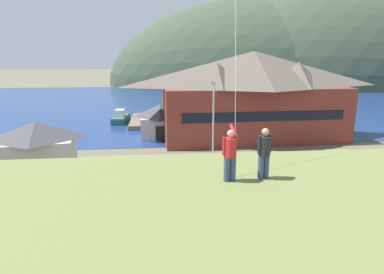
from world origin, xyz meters
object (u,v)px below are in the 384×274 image
at_px(parked_car_front_row_red, 211,198).
at_px(person_companion, 264,152).
at_px(harbor_lodge, 253,93).
at_px(parking_light_pole, 213,120).
at_px(storage_shed_waterside, 161,120).
at_px(moored_boat_wharfside, 121,118).
at_px(parked_car_front_row_silver, 312,167).
at_px(parked_car_back_row_left, 297,205).
at_px(wharf_dock, 141,121).
at_px(storage_shed_near_lot, 38,152).
at_px(moored_boat_outer_mooring, 163,122).
at_px(person_kite_flyer, 230,153).
at_px(parked_car_mid_row_near, 109,203).
at_px(parked_car_mid_row_center, 170,171).
at_px(parked_car_mid_row_far, 7,220).

xyz_separation_m(parked_car_front_row_red, person_companion, (0.12, -9.75, 6.08)).
xyz_separation_m(harbor_lodge, parking_light_pole, (-6.94, -10.95, -1.25)).
height_order(storage_shed_waterside, person_companion, person_companion).
height_order(moored_boat_wharfside, parked_car_front_row_red, moored_boat_wharfside).
distance_m(parked_car_front_row_red, parked_car_front_row_silver, 11.04).
bearing_deg(parked_car_back_row_left, wharf_dock, 108.92).
bearing_deg(storage_shed_near_lot, parking_light_pole, 10.22).
distance_m(moored_boat_outer_mooring, parked_car_front_row_red, 29.04).
distance_m(harbor_lodge, person_kite_flyer, 31.66).
bearing_deg(parked_car_mid_row_near, moored_boat_outer_mooring, 82.13).
height_order(parked_car_front_row_red, parked_car_back_row_left, same).
relative_size(parked_car_front_row_silver, parking_light_pole, 0.54).
relative_size(storage_shed_near_lot, parked_car_front_row_silver, 1.52).
bearing_deg(moored_boat_wharfside, storage_shed_waterside, -58.92).
xyz_separation_m(parked_car_mid_row_near, person_kite_flyer, (5.66, -9.82, 6.09)).
height_order(harbor_lodge, moored_boat_outer_mooring, harbor_lodge).
height_order(parked_car_mid_row_center, parked_car_back_row_left, same).
bearing_deg(parked_car_front_row_silver, storage_shed_waterside, 126.91).
relative_size(moored_boat_outer_mooring, parked_car_mid_row_far, 1.66).
distance_m(moored_boat_wharfside, parking_light_pole, 26.39).
height_order(parked_car_back_row_left, person_companion, person_companion).
bearing_deg(storage_shed_near_lot, parked_car_mid_row_near, -45.97).
height_order(parked_car_front_row_red, parked_car_mid_row_far, same).
distance_m(harbor_lodge, parked_car_mid_row_center, 18.88).
relative_size(storage_shed_near_lot, moored_boat_wharfside, 1.04).
distance_m(storage_shed_near_lot, moored_boat_outer_mooring, 24.69).
bearing_deg(harbor_lodge, parked_car_mid_row_center, -127.46).
bearing_deg(parked_car_mid_row_near, parked_car_mid_row_center, 53.86).
bearing_deg(parked_car_back_row_left, harbor_lodge, 81.39).
distance_m(wharf_dock, person_companion, 42.60).
bearing_deg(parking_light_pole, storage_shed_waterside, 110.15).
xyz_separation_m(harbor_lodge, parked_car_back_row_left, (-3.32, -21.89, -4.82)).
xyz_separation_m(parked_car_front_row_red, parked_car_mid_row_far, (-12.26, -1.79, 0.00)).
bearing_deg(parked_car_mid_row_center, storage_shed_near_lot, 175.40).
bearing_deg(harbor_lodge, parked_car_front_row_red, -113.04).
distance_m(harbor_lodge, person_companion, 31.21).
xyz_separation_m(parking_light_pole, person_kite_flyer, (-2.74, -19.16, 2.53)).
xyz_separation_m(harbor_lodge, person_companion, (-8.49, -30.00, 1.26)).
relative_size(storage_shed_near_lot, storage_shed_waterside, 1.19).
xyz_separation_m(moored_boat_wharfside, parked_car_back_row_left, (14.77, -34.54, 0.34)).
distance_m(wharf_dock, parked_car_front_row_red, 32.43).
height_order(moored_boat_wharfside, parked_car_mid_row_far, moored_boat_wharfside).
bearing_deg(moored_boat_wharfside, person_kite_flyer, -78.87).
xyz_separation_m(parked_car_front_row_silver, parked_car_mid_row_center, (-12.14, 0.42, 0.00)).
xyz_separation_m(moored_boat_outer_mooring, parked_car_mid_row_near, (-4.00, -28.95, 0.34)).
xyz_separation_m(storage_shed_waterside, parked_car_mid_row_near, (-3.63, -22.37, -1.20)).
bearing_deg(moored_boat_wharfside, parked_car_front_row_silver, -55.23).
distance_m(moored_boat_wharfside, person_kite_flyer, 44.05).
height_order(storage_shed_near_lot, wharf_dock, storage_shed_near_lot).
distance_m(moored_boat_wharfside, parked_car_front_row_silver, 33.54).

